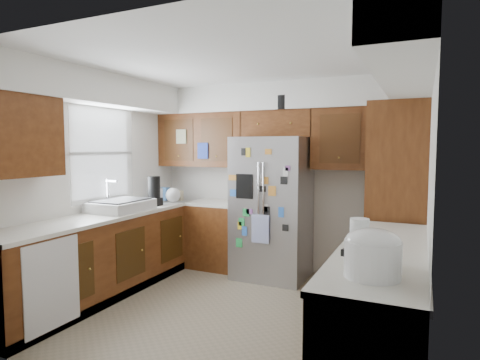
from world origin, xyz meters
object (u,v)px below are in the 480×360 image
rice_cooker (373,252)px  pantry (398,201)px  paper_towel (359,239)px  fridge (272,208)px

rice_cooker → pantry: bearing=90.0°
paper_towel → fridge: bearing=123.5°
pantry → paper_towel: pantry is taller
pantry → fridge: 1.51m
pantry → rice_cooker: bearing=-90.0°
pantry → rice_cooker: 2.35m
pantry → paper_towel: size_ratio=7.64×
pantry → paper_towel: (-0.12, -2.03, -0.01)m
paper_towel → pantry: bearing=86.6°
fridge → paper_towel: size_ratio=6.40×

